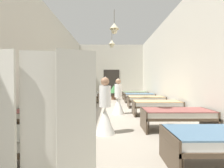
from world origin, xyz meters
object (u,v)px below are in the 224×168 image
object	(u,v)px
bed_left_row_2	(68,104)
bed_left_row_4	(84,96)
potted_plant	(114,90)
privacy_screen	(39,129)
bed_left_row_3	(78,99)
bed_right_row_5	(135,93)
nurse_mid_aisle	(118,101)
bed_right_row_2	(157,104)
bed_right_row_3	(146,99)
bed_right_row_4	(139,96)
bed_right_row_1	(177,114)
bed_left_row_0	(1,140)
nurse_near_aisle	(105,113)
bed_left_row_5	(88,93)
bed_left_row_1	(49,114)

from	to	relation	value
bed_left_row_2	bed_left_row_4	world-z (taller)	same
potted_plant	privacy_screen	world-z (taller)	privacy_screen
bed_left_row_3	bed_right_row_5	size ratio (longest dim) A/B	1.00
nurse_mid_aisle	bed_left_row_4	bearing A→B (deg)	0.46
bed_right_row_2	bed_left_row_4	size ratio (longest dim) A/B	1.00
bed_right_row_3	privacy_screen	size ratio (longest dim) A/B	1.12
bed_right_row_4	potted_plant	bearing A→B (deg)	137.52
bed_left_row_3	bed_right_row_5	bearing A→B (deg)	46.70
bed_left_row_4	nurse_mid_aisle	world-z (taller)	nurse_mid_aisle
bed_right_row_3	bed_right_row_5	size ratio (longest dim) A/B	1.00
bed_right_row_1	bed_left_row_3	size ratio (longest dim) A/B	1.00
bed_left_row_0	bed_right_row_1	bearing A→B (deg)	27.95
bed_left_row_0	bed_left_row_3	xyz separation A→B (m)	(0.00, 5.70, 0.00)
bed_right_row_3	nurse_near_aisle	size ratio (longest dim) A/B	1.28
bed_left_row_3	bed_left_row_4	xyz separation A→B (m)	(0.00, 1.90, 0.00)
bed_left_row_4	bed_left_row_0	bearing A→B (deg)	-90.00
bed_left_row_4	privacy_screen	xyz separation A→B (m)	(0.95, -8.36, 0.41)
privacy_screen	bed_left_row_5	bearing A→B (deg)	89.17
bed_right_row_2	bed_left_row_5	bearing A→B (deg)	122.14
bed_left_row_3	nurse_mid_aisle	distance (m)	2.64
bed_left_row_1	bed_left_row_4	bearing A→B (deg)	90.00
bed_left_row_0	bed_right_row_5	world-z (taller)	same
bed_left_row_2	bed_left_row_5	world-z (taller)	same
bed_right_row_3	bed_left_row_4	bearing A→B (deg)	152.05
bed_left_row_4	bed_right_row_5	bearing A→B (deg)	27.95
bed_left_row_5	bed_right_row_5	size ratio (longest dim) A/B	1.00
bed_left_row_1	bed_left_row_5	size ratio (longest dim) A/B	1.00
bed_left_row_2	privacy_screen	size ratio (longest dim) A/B	1.12
potted_plant	bed_right_row_5	bearing A→B (deg)	13.71
bed_left_row_1	bed_right_row_4	xyz separation A→B (m)	(3.58, 5.70, 0.00)
bed_right_row_4	nurse_near_aisle	world-z (taller)	nurse_near_aisle
bed_left_row_4	nurse_mid_aisle	xyz separation A→B (m)	(2.04, -3.58, 0.09)
bed_right_row_2	bed_left_row_0	bearing A→B (deg)	-133.30
nurse_near_aisle	bed_left_row_0	bearing A→B (deg)	16.20
bed_right_row_4	nurse_near_aisle	size ratio (longest dim) A/B	1.28
bed_right_row_1	bed_right_row_3	distance (m)	3.80
bed_left_row_2	bed_left_row_3	bearing A→B (deg)	90.00
bed_right_row_1	bed_right_row_2	world-z (taller)	same
bed_left_row_1	nurse_mid_aisle	world-z (taller)	nurse_mid_aisle
bed_right_row_2	privacy_screen	bearing A→B (deg)	-120.00
bed_left_row_0	bed_left_row_2	xyz separation A→B (m)	(0.00, 3.80, 0.00)
bed_left_row_0	bed_right_row_3	size ratio (longest dim) A/B	1.00
bed_right_row_1	bed_left_row_4	bearing A→B (deg)	122.14
nurse_near_aisle	privacy_screen	distance (m)	2.46
bed_right_row_5	bed_left_row_5	bearing A→B (deg)	180.00
bed_left_row_2	bed_left_row_4	xyz separation A→B (m)	(0.00, 3.80, 0.00)
bed_right_row_5	nurse_near_aisle	bearing A→B (deg)	-104.17
bed_left_row_3	bed_right_row_5	distance (m)	5.22
bed_right_row_2	bed_right_row_4	size ratio (longest dim) A/B	1.00
bed_left_row_3	bed_left_row_4	world-z (taller)	same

